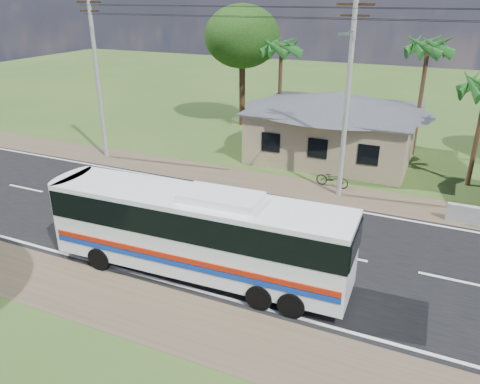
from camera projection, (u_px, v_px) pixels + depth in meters
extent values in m
plane|color=#2F4E1C|center=(241.00, 235.00, 21.58)|extent=(120.00, 120.00, 0.00)
cube|color=black|center=(241.00, 235.00, 21.57)|extent=(120.00, 10.00, 0.02)
cube|color=brown|center=(287.00, 186.00, 27.03)|extent=(120.00, 3.00, 0.01)
cube|color=brown|center=(164.00, 316.00, 16.13)|extent=(120.00, 3.00, 0.01)
cube|color=silver|center=(276.00, 197.00, 25.51)|extent=(120.00, 0.15, 0.01)
cube|color=silver|center=(190.00, 288.00, 17.63)|extent=(120.00, 0.15, 0.01)
cube|color=silver|center=(241.00, 234.00, 21.57)|extent=(120.00, 0.15, 0.01)
cube|color=tan|center=(334.00, 133.00, 31.48)|extent=(10.00, 8.00, 3.20)
cube|color=#4C4F54|center=(336.00, 109.00, 30.83)|extent=(10.60, 8.60, 0.10)
pyramid|color=#4C4F54|center=(337.00, 91.00, 30.38)|extent=(12.40, 10.00, 1.20)
cube|color=black|center=(271.00, 142.00, 29.20)|extent=(1.20, 0.08, 1.20)
cube|color=black|center=(318.00, 148.00, 28.07)|extent=(1.20, 0.08, 1.20)
cube|color=black|center=(368.00, 155.00, 26.93)|extent=(1.20, 0.08, 1.20)
cylinder|color=#9E9E99|center=(97.00, 75.00, 29.80)|extent=(0.26, 0.26, 11.00)
cube|color=#382714|center=(89.00, 2.00, 28.12)|extent=(1.80, 0.12, 0.12)
cube|color=#382714|center=(90.00, 11.00, 28.31)|extent=(1.40, 0.10, 0.10)
cylinder|color=#9E9E99|center=(348.00, 95.00, 23.74)|extent=(0.26, 0.26, 11.00)
cube|color=#382714|center=(356.00, 4.00, 22.06)|extent=(1.80, 0.12, 0.12)
cube|color=#382714|center=(355.00, 16.00, 22.25)|extent=(1.40, 0.10, 0.10)
cylinder|color=gray|center=(349.00, 33.00, 21.69)|extent=(0.08, 2.00, 0.08)
cube|color=gray|center=(344.00, 34.00, 20.85)|extent=(0.50, 0.18, 0.12)
cylinder|color=black|center=(206.00, 7.00, 25.17)|extent=(16.00, 0.02, 0.02)
cylinder|color=#47301E|center=(477.00, 135.00, 26.03)|extent=(0.28, 0.28, 6.00)
cylinder|color=#47301E|center=(420.00, 101.00, 30.84)|extent=(0.28, 0.28, 7.50)
cylinder|color=#47301E|center=(280.00, 91.00, 35.14)|extent=(0.28, 0.28, 7.00)
cylinder|color=#47301E|center=(242.00, 89.00, 38.54)|extent=(0.50, 0.50, 5.95)
ellipsoid|color=#16330E|center=(242.00, 36.00, 36.91)|extent=(6.00, 6.00, 4.92)
cube|color=white|center=(198.00, 232.00, 17.79)|extent=(11.77, 2.85, 2.92)
cube|color=black|center=(198.00, 215.00, 17.51)|extent=(11.82, 2.91, 1.07)
cube|color=black|center=(74.00, 199.00, 19.68)|extent=(0.20, 2.24, 1.75)
cube|color=#B0200A|center=(183.00, 260.00, 16.95)|extent=(11.49, 0.45, 0.21)
cube|color=#0E349B|center=(184.00, 266.00, 17.04)|extent=(11.49, 0.45, 0.21)
cube|color=white|center=(221.00, 197.00, 16.82)|extent=(2.98, 1.66, 0.29)
cylinder|color=black|center=(100.00, 258.00, 18.75)|extent=(0.99, 0.38, 0.97)
cylinder|color=black|center=(132.00, 234.00, 20.66)|extent=(0.99, 0.38, 0.97)
cylinder|color=black|center=(260.00, 296.00, 16.37)|extent=(0.99, 0.38, 0.97)
cylinder|color=black|center=(279.00, 265.00, 18.28)|extent=(0.99, 0.38, 0.97)
cylinder|color=black|center=(292.00, 304.00, 15.97)|extent=(0.99, 0.38, 0.97)
cylinder|color=black|center=(308.00, 271.00, 17.87)|extent=(0.99, 0.38, 0.97)
imported|color=black|center=(332.00, 179.00, 26.78)|extent=(1.95, 0.81, 1.00)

